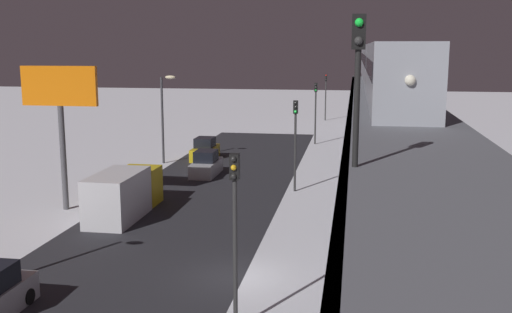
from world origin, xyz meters
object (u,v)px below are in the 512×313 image
sedan_yellow (205,150)px  commercial_billboard (60,100)px  subway_train (382,64)px  sedan_silver_2 (206,165)px  traffic_light_near (235,216)px  box_truck (124,194)px  traffic_light_distant (326,90)px  traffic_light_mid (295,132)px  traffic_light_far (316,104)px  rail_signal (358,64)px

sedan_yellow → commercial_billboard: (4.36, 18.18, 6.03)m
subway_train → sedan_silver_2: bearing=27.2°
traffic_light_near → sedan_silver_2: bearing=-73.7°
sedan_yellow → traffic_light_near: bearing=106.0°
box_truck → traffic_light_distant: (-9.50, -50.40, 2.85)m
traffic_light_mid → traffic_light_far: size_ratio=1.00×
traffic_light_far → traffic_light_distant: size_ratio=1.00×
sedan_silver_2 → traffic_light_near: 26.89m
sedan_silver_2 → box_truck: box_truck is taller
rail_signal → traffic_light_mid: rail_signal is taller
sedan_silver_2 → traffic_light_near: bearing=106.3°
sedan_silver_2 → traffic_light_near: (-7.50, 25.60, 3.40)m
box_truck → commercial_billboard: bearing=-10.1°
sedan_yellow → box_truck: box_truck is taller
sedan_yellow → traffic_light_near: 33.83m
traffic_light_near → rail_signal: bearing=137.1°
rail_signal → commercial_billboard: 25.36m
traffic_light_near → commercial_billboard: bearing=-46.1°
box_truck → sedan_yellow: bearing=-90.6°
traffic_light_mid → traffic_light_distant: size_ratio=1.00×
rail_signal → sedan_silver_2: (11.55, -29.38, -8.75)m
box_truck → traffic_light_mid: 12.65m
sedan_yellow → box_truck: 18.93m
subway_train → traffic_light_mid: bearing=61.5°
traffic_light_distant → sedan_silver_2: bearing=78.9°
sedan_silver_2 → commercial_billboard: size_ratio=0.48×
rail_signal → box_truck: bearing=-51.8°
sedan_silver_2 → traffic_light_mid: bearing=150.0°
sedan_silver_2 → traffic_light_near: size_ratio=0.67×
traffic_light_far → box_truck: bearing=71.9°
sedan_yellow → traffic_light_mid: (-9.30, 11.07, 3.40)m
subway_train → box_truck: subway_train is taller
traffic_light_near → sedan_yellow: bearing=-74.0°
traffic_light_mid → subway_train: bearing=-118.5°
commercial_billboard → traffic_light_mid: bearing=-152.5°
box_truck → commercial_billboard: commercial_billboard is taller
traffic_light_near → traffic_light_mid: 21.28m
rail_signal → traffic_light_distant: size_ratio=0.62×
subway_train → commercial_billboard: subway_train is taller
rail_signal → traffic_light_distant: bearing=-86.6°
rail_signal → box_truck: size_ratio=0.54×
commercial_billboard → sedan_silver_2: bearing=-118.3°
traffic_light_far → commercial_billboard: 31.61m
traffic_light_near → traffic_light_distant: 63.83m
subway_train → sedan_yellow: size_ratio=12.81×
sedan_yellow → traffic_light_mid: 14.86m
sedan_silver_2 → traffic_light_distant: traffic_light_distant is taller
sedan_yellow → sedan_silver_2: size_ratio=1.01×
sedan_yellow → traffic_light_near: (-9.30, 32.35, 3.40)m
subway_train → traffic_light_mid: 13.64m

